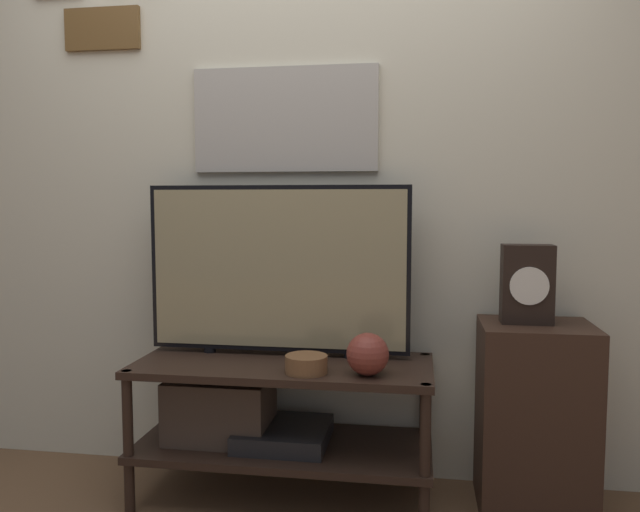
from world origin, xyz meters
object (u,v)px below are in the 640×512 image
at_px(television, 278,269).
at_px(mantel_clock, 527,284).
at_px(vase_round_glass, 368,354).
at_px(vase_wide_bowl, 306,364).

bearing_deg(television, mantel_clock, -1.87).
bearing_deg(vase_round_glass, mantel_clock, 19.78).
distance_m(television, mantel_clock, 0.99).
distance_m(vase_round_glass, mantel_clock, 0.67).
xyz_separation_m(television, mantel_clock, (0.98, -0.03, -0.04)).
xyz_separation_m(vase_round_glass, vase_wide_bowl, (-0.23, -0.00, -0.05)).
bearing_deg(vase_round_glass, vase_wide_bowl, -179.11).
bearing_deg(vase_wide_bowl, television, 123.33).
distance_m(vase_round_glass, vase_wide_bowl, 0.23).
xyz_separation_m(television, vase_wide_bowl, (0.16, -0.25, -0.33)).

